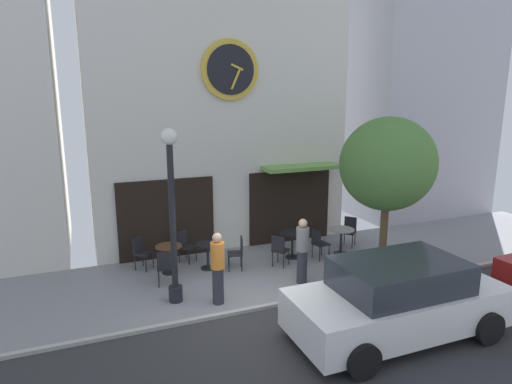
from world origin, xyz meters
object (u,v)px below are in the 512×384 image
cafe_table_near_door (341,236)px  cafe_table_near_curb (169,254)px  cafe_chair_left_end (238,251)px  street_tree (388,164)px  street_lamp (172,217)px  cafe_chair_corner (349,229)px  cafe_table_center_left (208,251)px  cafe_chair_outer (319,242)px  pedestrian_orange (218,267)px  pedestrian_grey (302,250)px  cafe_chair_mid_row (141,250)px  parked_car_white (398,299)px  cafe_table_center (292,239)px  cafe_chair_by_entrance (279,248)px  cafe_chair_under_awning (165,265)px  cafe_chair_facing_wall (185,244)px

cafe_table_near_door → cafe_table_near_curb: bearing=174.7°
cafe_chair_left_end → street_tree: bearing=-24.4°
street_lamp → cafe_table_near_door: 5.53m
cafe_table_near_door → cafe_chair_corner: size_ratio=0.86×
cafe_table_near_curb → cafe_table_near_door: size_ratio=0.99×
cafe_table_center_left → cafe_chair_outer: bearing=-9.1°
pedestrian_orange → cafe_table_near_curb: bearing=107.8°
cafe_chair_corner → pedestrian_grey: bearing=-144.1°
cafe_table_near_door → street_tree: bearing=-80.1°
cafe_table_center_left → pedestrian_grey: bearing=-42.2°
cafe_table_center_left → cafe_chair_mid_row: 1.80m
cafe_chair_left_end → cafe_table_near_door: bearing=-0.4°
street_tree → pedestrian_grey: size_ratio=2.47×
cafe_chair_mid_row → cafe_chair_left_end: 2.62m
street_tree → cafe_chair_outer: (-1.11, 1.43, -2.38)m
parked_car_white → cafe_table_center_left: bearing=118.4°
cafe_chair_mid_row → cafe_chair_left_end: size_ratio=1.00×
street_tree → pedestrian_grey: street_tree is taller
cafe_table_near_curb → cafe_table_center: (3.53, -0.20, 0.02)m
street_tree → cafe_chair_by_entrance: 3.63m
cafe_chair_outer → cafe_chair_under_awning: size_ratio=1.00×
cafe_table_center → parked_car_white: bearing=-89.8°
cafe_table_center → cafe_chair_under_awning: (-3.77, -0.56, -0.02)m
cafe_table_center → cafe_chair_left_end: (-1.75, -0.24, -0.02)m
pedestrian_grey → cafe_chair_outer: bearing=46.5°
cafe_table_near_curb → pedestrian_orange: 2.28m
cafe_chair_under_awning → street_tree: bearing=-13.0°
cafe_chair_mid_row → cafe_chair_corner: 6.33m
pedestrian_grey → parked_car_white: size_ratio=0.39×
cafe_table_near_door → cafe_chair_under_awning: 5.26m
cafe_table_center → cafe_chair_outer: (0.64, -0.40, -0.02)m
cafe_chair_mid_row → pedestrian_grey: size_ratio=0.54×
street_lamp → cafe_chair_facing_wall: street_lamp is taller
cafe_table_center_left → cafe_chair_outer: 3.19m
cafe_chair_corner → street_lamp: bearing=-163.1°
cafe_chair_facing_wall → pedestrian_orange: bearing=-87.8°
cafe_chair_under_awning → cafe_chair_facing_wall: bearing=59.9°
street_tree → cafe_chair_outer: street_tree is taller
pedestrian_orange → parked_car_white: (2.85, -2.60, -0.10)m
street_lamp → parked_car_white: 4.99m
cafe_table_center_left → parked_car_white: 5.30m
pedestrian_orange → parked_car_white: pedestrian_orange is taller
cafe_table_center → cafe_chair_mid_row: 4.25m
street_lamp → cafe_chair_by_entrance: size_ratio=4.40×
cafe_table_near_curb → cafe_table_near_door: cafe_table_near_door is taller
cafe_chair_outer → pedestrian_orange: bearing=-156.0°
cafe_chair_corner → pedestrian_grey: 3.34m
cafe_chair_under_awning → cafe_chair_left_end: 2.05m
cafe_table_near_curb → pedestrian_orange: bearing=-72.2°
cafe_table_center_left → parked_car_white: (2.52, -4.66, 0.27)m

